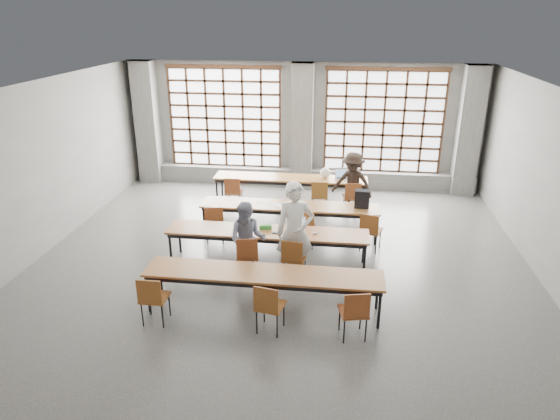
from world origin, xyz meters
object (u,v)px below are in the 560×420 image
Objects in this scene: chair_back_mid at (320,194)px; laptop_back at (342,176)px; desk_row_d at (263,276)px; student_male at (295,232)px; desk_row_c at (267,234)px; laptop_front at (296,227)px; chair_near_left at (153,295)px; mouse at (315,233)px; chair_near_right at (355,310)px; chair_back_left at (233,190)px; chair_mid_right at (370,228)px; chair_front_left at (247,253)px; desk_row_a at (290,180)px; chair_near_mid at (269,304)px; student_female at (248,240)px; plastic_bag at (325,173)px; red_pouch at (155,295)px; backpack at (362,199)px; desk_row_b at (290,208)px; green_box at (265,227)px; phone at (276,233)px; chair_mid_left at (214,220)px; student_back at (352,184)px; chair_back_right at (352,195)px; chair_front_right at (293,256)px; chair_mid_centre at (305,225)px.

chair_back_mid is 0.95m from laptop_back.
student_male is at bearing 70.69° from desk_row_d.
laptop_front is at bearing 11.12° from desk_row_c.
mouse is (2.46, 2.29, 0.21)m from chair_near_left.
chair_near_right is at bearing -87.27° from laptop_back.
desk_row_c is 2.87m from chair_near_right.
laptop_back is (2.74, 0.74, 0.25)m from chair_back_left.
chair_mid_right is 2.77m from chair_front_left.
mouse is (0.76, 1.66, 0.08)m from desk_row_d.
student_male is at bearing -82.58° from desk_row_a.
chair_near_mid is 2.17× the size of laptop_back.
student_female is at bearing -158.99° from mouse.
student_male is 6.74× the size of plastic_bag.
plastic_bag is (-0.72, 5.81, 0.34)m from chair_near_right.
mouse reaches higher than red_pouch.
backpack is at bearing -22.23° from chair_back_left.
student_female is at bearing -144.58° from laptop_front.
chair_back_left is at bearing 128.47° from mouse.
desk_row_a is 4.55× the size of chair_back_mid.
student_female reaches higher than desk_row_b.
backpack reaches higher than desk_row_b.
student_female is (-0.38, -3.96, 0.08)m from desk_row_a.
desk_row_d is 2.67× the size of student_female.
green_box is 1.92× the size of phone.
backpack reaches higher than red_pouch.
chair_near_mid is 8.98× the size of mouse.
chair_mid_left is 2.24× the size of laptop_front.
chair_near_right is at bearing -69.37° from desk_row_b.
chair_back_left is at bearing -155.76° from desk_row_a.
chair_mid_left is (-1.58, -0.63, -0.13)m from desk_row_b.
chair_front_left is (-0.47, 1.05, -0.13)m from desk_row_d.
backpack is (0.46, -2.04, 0.14)m from laptop_back.
chair_front_left is at bearing -107.08° from plastic_bag.
desk_row_d is 4.55× the size of chair_near_left.
backpack is (1.80, -1.94, 0.27)m from desk_row_a.
chair_front_left is at bearing -100.42° from student_back.
chair_back_mid and chair_back_right have the same top height.
chair_front_right is (0.87, -0.00, 0.00)m from chair_front_left.
chair_mid_centre is 2.24× the size of laptop_front.
chair_front_left is 8.98× the size of mouse.
desk_row_a is at bearing 103.97° from mouse.
chair_near_left is at bearing -138.57° from chair_mid_right.
chair_mid_left and chair_mid_centre have the same top height.
student_female reaches higher than desk_row_c.
desk_row_a is 1.03m from chair_back_mid.
chair_back_left is at bearing -179.99° from chair_back_right.
desk_row_c is 0.87m from chair_front_right.
phone is (-0.41, 0.53, 0.20)m from chair_front_right.
chair_back_left is 8.98× the size of mouse.
chair_front_left is 0.99m from student_male.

